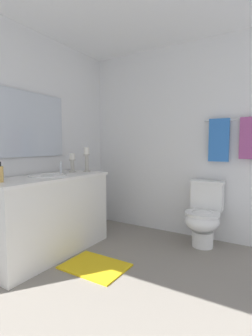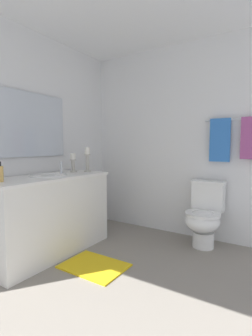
{
  "view_description": "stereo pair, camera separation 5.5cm",
  "coord_description": "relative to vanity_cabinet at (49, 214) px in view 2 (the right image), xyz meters",
  "views": [
    {
      "loc": [
        1.15,
        -1.72,
        1.16
      ],
      "look_at": [
        -0.27,
        0.61,
        0.92
      ],
      "focal_mm": 26.64,
      "sensor_mm": 36.0,
      "label": 1
    },
    {
      "loc": [
        1.2,
        -1.69,
        1.16
      ],
      "look_at": [
        -0.27,
        0.61,
        0.92
      ],
      "focal_mm": 26.64,
      "sensor_mm": 36.0,
      "label": 2
    }
  ],
  "objects": [
    {
      "name": "mirror",
      "position": [
        -0.28,
        0.0,
        0.98
      ],
      "size": [
        0.02,
        0.96,
        0.71
      ],
      "primitive_type": "cube",
      "color": "silver"
    },
    {
      "name": "candle_holder_tall",
      "position": [
        0.05,
        0.57,
        0.58
      ],
      "size": [
        0.09,
        0.09,
        0.3
      ],
      "color": "#B7B2A5",
      "rests_on": "vanity_cabinet"
    },
    {
      "name": "wall_back",
      "position": [
        0.93,
        1.34,
        0.8
      ],
      "size": [
        2.51,
        0.04,
        2.45
      ],
      "primitive_type": "cube",
      "color": "white",
      "rests_on": "ground"
    },
    {
      "name": "vanity_cabinet",
      "position": [
        0.0,
        0.0,
        0.0
      ],
      "size": [
        0.58,
        1.39,
        0.84
      ],
      "color": "white",
      "rests_on": "ground"
    },
    {
      "name": "wall_left",
      "position": [
        -0.33,
        -0.09,
        0.8
      ],
      "size": [
        0.04,
        2.87,
        2.45
      ],
      "primitive_type": "cube",
      "color": "white",
      "rests_on": "ground"
    },
    {
      "name": "sink_basin",
      "position": [
        -0.0,
        0.0,
        0.38
      ],
      "size": [
        0.4,
        0.4,
        0.24
      ],
      "color": "white",
      "rests_on": "vanity_cabinet"
    },
    {
      "name": "towel_near_vanity",
      "position": [
        1.48,
        1.27,
        0.81
      ],
      "size": [
        0.23,
        0.03,
        0.5
      ],
      "primitive_type": "cube",
      "color": "blue",
      "rests_on": "towel_bar"
    },
    {
      "name": "floor",
      "position": [
        0.93,
        -0.09,
        -0.43
      ],
      "size": [
        2.51,
        2.87,
        0.02
      ],
      "primitive_type": "cube",
      "color": "gray",
      "rests_on": "ground"
    },
    {
      "name": "soap_bottle",
      "position": [
        -0.0,
        -0.53,
        0.49
      ],
      "size": [
        0.06,
        0.06,
        0.18
      ],
      "color": "#E5B259",
      "rests_on": "vanity_cabinet"
    },
    {
      "name": "towel_bar",
      "position": [
        1.66,
        1.28,
        1.04
      ],
      "size": [
        0.7,
        0.02,
        0.02
      ],
      "primitive_type": "cylinder",
      "rotation": [
        0.0,
        1.57,
        0.0
      ],
      "color": "silver"
    },
    {
      "name": "bath_mat",
      "position": [
        0.62,
        0.0,
        -0.41
      ],
      "size": [
        0.6,
        0.44,
        0.02
      ],
      "primitive_type": "cube",
      "color": "yellow",
      "rests_on": "ground"
    },
    {
      "name": "toilet",
      "position": [
        1.38,
        1.06,
        -0.06
      ],
      "size": [
        0.39,
        0.54,
        0.75
      ],
      "color": "white",
      "rests_on": "ground"
    },
    {
      "name": "candle_holder_short",
      "position": [
        -0.06,
        0.43,
        0.54
      ],
      "size": [
        0.09,
        0.09,
        0.23
      ],
      "color": "#B7B2A5",
      "rests_on": "vanity_cabinet"
    }
  ]
}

